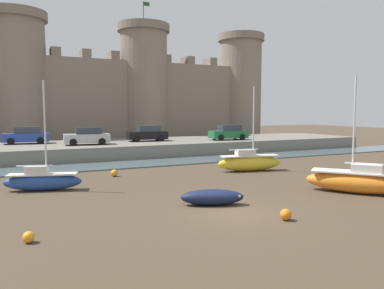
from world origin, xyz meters
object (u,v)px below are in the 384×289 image
Objects in this scene: mooring_buoy_near_shore at (29,237)px; car_quay_west at (87,136)px; mooring_buoy_off_centre at (114,173)px; car_quay_east at (148,134)px; mooring_buoy_mid_mud at (286,215)px; car_quay_centre_west at (229,133)px; sailboat_near_channel_left at (42,180)px; sailboat_foreground_centre at (358,181)px; rowboat_midflat_left at (212,197)px; car_quay_centre_east at (26,136)px; sailboat_near_channel_right at (250,162)px.

car_quay_west reaches higher than mooring_buoy_near_shore.
car_quay_east is at bearing 61.77° from mooring_buoy_off_centre.
car_quay_east is 6.64m from car_quay_west.
mooring_buoy_mid_mud is 25.89m from car_quay_centre_west.
sailboat_near_channel_left reaches higher than mooring_buoy_mid_mud.
sailboat_foreground_centre reaches higher than car_quay_east.
car_quay_centre_east is (-7.13, 23.93, 1.67)m from rowboat_midflat_left.
sailboat_foreground_centre reaches higher than mooring_buoy_near_shore.
car_quay_east is 1.00× the size of car_quay_centre_east.
sailboat_near_channel_left is 0.96× the size of sailboat_foreground_centre.
sailboat_foreground_centre is 23.46m from car_quay_east.
rowboat_midflat_left is 8.17m from mooring_buoy_near_shore.
car_quay_centre_east is at bearing 107.50° from mooring_buoy_mid_mud.
mooring_buoy_off_centre is at bearing -71.08° from car_quay_centre_east.
car_quay_west is (-3.57, 23.80, 1.83)m from mooring_buoy_mid_mud.
sailboat_near_channel_right is (14.26, 0.71, 0.09)m from sailboat_near_channel_left.
car_quay_centre_east is 1.00× the size of car_quay_centre_west.
mooring_buoy_off_centre is at bearing -146.25° from car_quay_centre_west.
car_quay_east is 1.00× the size of car_quay_centre_west.
sailboat_foreground_centre reaches higher than sailboat_near_channel_right.
mooring_buoy_off_centre is 15.20m from car_quay_centre_east.
car_quay_west is at bearing 89.11° from mooring_buoy_off_centre.
mooring_buoy_mid_mud is 9.62m from mooring_buoy_near_shore.
sailboat_foreground_centre is 8.82m from sailboat_near_channel_right.
car_quay_centre_west is (11.38, 23.19, 1.83)m from mooring_buoy_mid_mud.
sailboat_foreground_centre is 1.50× the size of car_quay_west.
sailboat_near_channel_left is 14.36m from car_quay_west.
car_quay_centre_west reaches higher than rowboat_midflat_left.
rowboat_midflat_left is at bearing 113.52° from mooring_buoy_mid_mud.
mooring_buoy_mid_mud is 0.11× the size of car_quay_east.
rowboat_midflat_left is at bearing 172.31° from sailboat_foreground_centre.
car_quay_centre_west is (8.50, -2.21, 0.00)m from car_quay_east.
car_quay_west and car_quay_centre_east have the same top height.
car_quay_centre_west is at bearing 77.63° from sailboat_foreground_centre.
mooring_buoy_mid_mud is 24.14m from car_quay_west.
sailboat_near_channel_left is 12.92× the size of mooring_buoy_mid_mud.
sailboat_foreground_centre is 13.38× the size of mooring_buoy_off_centre.
mooring_buoy_near_shore is at bearing -167.54° from rowboat_midflat_left.
mooring_buoy_off_centre is (-9.57, 2.01, -0.44)m from sailboat_near_channel_right.
sailboat_near_channel_right is at bearing 46.22° from rowboat_midflat_left.
car_quay_centre_east reaches higher than mooring_buoy_near_shore.
car_quay_east is at bearing 83.54° from mooring_buoy_mid_mud.
car_quay_west is 1.00× the size of car_quay_centre_west.
car_quay_centre_east is at bearing 170.29° from car_quay_east.
mooring_buoy_near_shore is 0.09× the size of car_quay_centre_west.
mooring_buoy_off_centre is at bearing 105.91° from mooring_buoy_mid_mud.
sailboat_near_channel_right is 14.69m from car_quay_east.
mooring_buoy_near_shore is (-7.98, -1.76, -0.20)m from rowboat_midflat_left.
sailboat_foreground_centre is 1.02× the size of sailboat_near_channel_right.
sailboat_near_channel_right is at bearing 62.23° from mooring_buoy_mid_mud.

